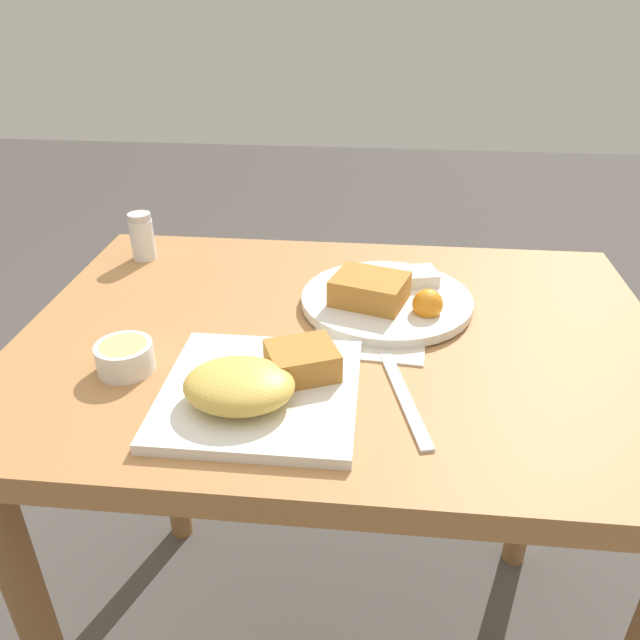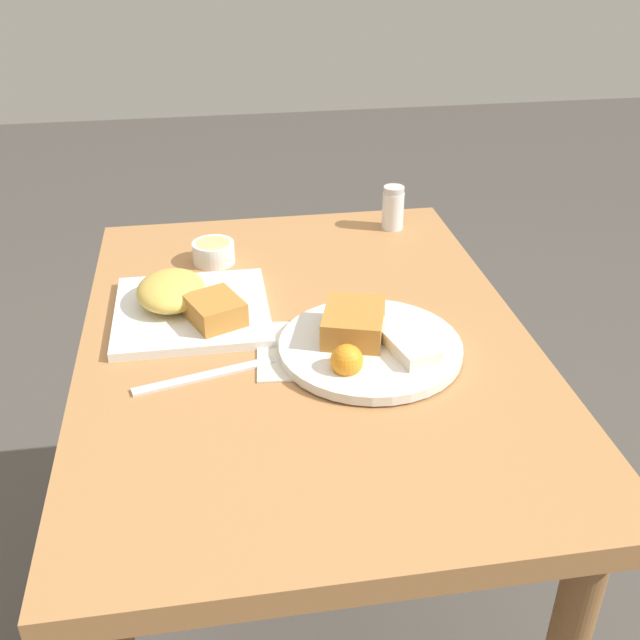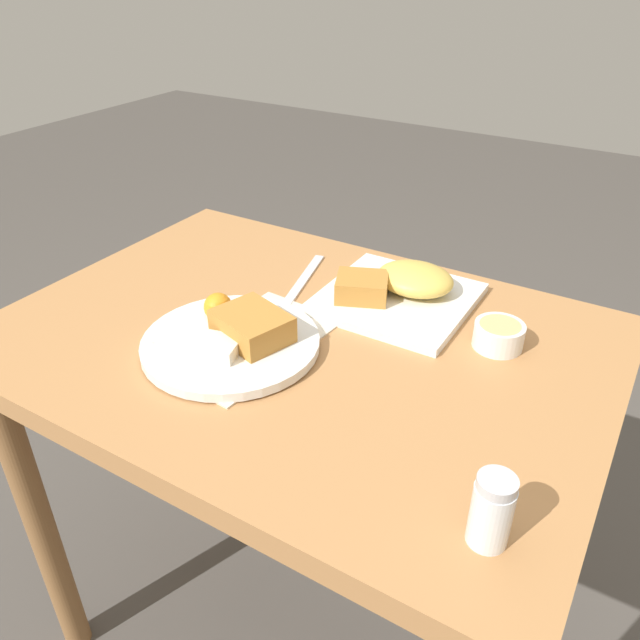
# 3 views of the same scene
# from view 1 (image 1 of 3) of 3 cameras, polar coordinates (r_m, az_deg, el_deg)

# --- Properties ---
(dining_table) EXTENTS (0.90, 0.65, 0.74)m
(dining_table) POSITION_cam_1_polar(r_m,az_deg,el_deg) (0.94, 1.82, -6.83)
(dining_table) COLOR #B27A47
(dining_table) RESTS_ON ground_plane
(menu_card) EXTENTS (0.18, 0.28, 0.00)m
(menu_card) POSITION_cam_1_polar(r_m,az_deg,el_deg) (0.93, 5.06, 0.67)
(menu_card) COLOR beige
(menu_card) RESTS_ON dining_table
(plate_square_near) EXTENTS (0.23, 0.23, 0.06)m
(plate_square_near) POSITION_cam_1_polar(r_m,az_deg,el_deg) (0.74, -5.67, -5.95)
(plate_square_near) COLOR white
(plate_square_near) RESTS_ON dining_table
(plate_oval_far) EXTENTS (0.26, 0.26, 0.05)m
(plate_oval_far) POSITION_cam_1_polar(r_m,az_deg,el_deg) (0.94, 6.05, 2.20)
(plate_oval_far) COLOR white
(plate_oval_far) RESTS_ON menu_card
(sauce_ramekin) EXTENTS (0.07, 0.07, 0.04)m
(sauce_ramekin) POSITION_cam_1_polar(r_m,az_deg,el_deg) (0.83, -17.42, -3.21)
(sauce_ramekin) COLOR white
(sauce_ramekin) RESTS_ON dining_table
(salt_shaker) EXTENTS (0.04, 0.04, 0.08)m
(salt_shaker) POSITION_cam_1_polar(r_m,az_deg,el_deg) (1.14, -15.93, 7.11)
(salt_shaker) COLOR white
(salt_shaker) RESTS_ON dining_table
(butter_knife) EXTENTS (0.06, 0.19, 0.00)m
(butter_knife) POSITION_cam_1_polar(r_m,az_deg,el_deg) (0.76, 7.67, -6.94)
(butter_knife) COLOR silver
(butter_knife) RESTS_ON dining_table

